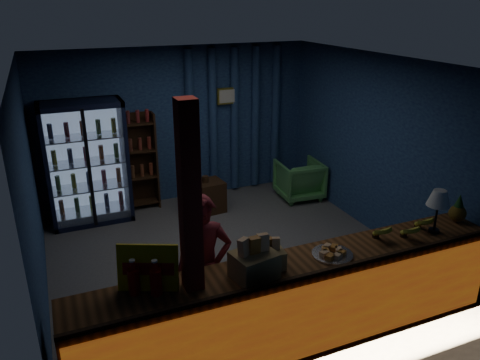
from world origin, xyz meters
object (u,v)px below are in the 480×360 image
at_px(table_lamp, 439,200).
at_px(pastry_tray, 332,253).
at_px(shopkeeper, 204,267).
at_px(green_chair, 299,180).

bearing_deg(table_lamp, pastry_tray, 179.50).
height_order(shopkeeper, green_chair, shopkeeper).
height_order(green_chair, pastry_tray, pastry_tray).
bearing_deg(pastry_tray, green_chair, 64.90).
bearing_deg(pastry_tray, shopkeeper, 153.90).
height_order(shopkeeper, pastry_tray, shopkeeper).
height_order(green_chair, table_lamp, table_lamp).
bearing_deg(shopkeeper, green_chair, 54.63).
distance_m(pastry_tray, table_lamp, 1.32).
distance_m(green_chair, table_lamp, 3.46).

